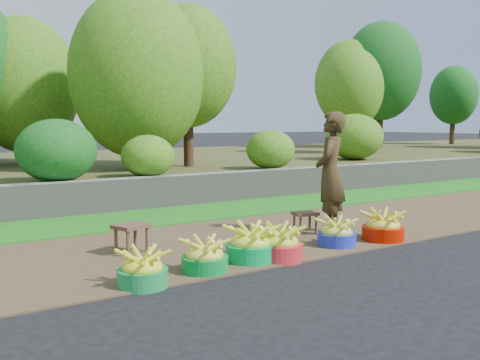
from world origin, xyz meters
TOP-DOWN VIEW (x-y plane):
  - ground_plane at (0.00, 0.00)m, footprint 120.00×120.00m
  - dirt_shoulder at (0.00, 1.25)m, footprint 80.00×2.50m
  - grass_verge at (0.00, 3.25)m, footprint 80.00×1.50m
  - retaining_wall at (0.00, 4.10)m, footprint 80.00×0.35m
  - earth_bank at (0.00, 9.00)m, footprint 80.00×10.00m
  - vegetation at (1.60, 8.00)m, footprint 34.34×8.48m
  - basin_a at (-1.97, 0.15)m, footprint 0.45×0.45m
  - basin_b at (-1.29, 0.24)m, footprint 0.46×0.46m
  - basin_c at (-0.68, 0.33)m, footprint 0.53×0.53m
  - basin_d at (-0.39, 0.23)m, footprint 0.51×0.51m
  - basin_e at (0.56, 0.35)m, footprint 0.46×0.46m
  - basin_f at (1.24, 0.26)m, footprint 0.51×0.51m
  - stool_left at (-1.61, 1.31)m, footprint 0.44×0.39m
  - stool_right at (0.70, 1.11)m, footprint 0.34×0.28m
  - vendor_woman at (0.95, 0.91)m, footprint 0.69×0.65m

SIDE VIEW (x-z plane):
  - ground_plane at x=0.00m, z-range 0.00..0.00m
  - dirt_shoulder at x=0.00m, z-range 0.00..0.02m
  - grass_verge at x=0.00m, z-range 0.00..0.04m
  - basin_a at x=-1.97m, z-range -0.02..0.32m
  - basin_e at x=0.56m, z-range -0.02..0.32m
  - basin_b at x=-1.29m, z-range -0.02..0.32m
  - basin_d at x=-0.39m, z-range -0.02..0.36m
  - basin_f at x=1.24m, z-range -0.02..0.36m
  - basin_c at x=-0.68m, z-range -0.02..0.38m
  - stool_right at x=0.70m, z-range 0.10..0.37m
  - earth_bank at x=0.00m, z-range 0.00..0.50m
  - retaining_wall at x=0.00m, z-range 0.00..0.55m
  - stool_left at x=-1.61m, z-range 0.12..0.44m
  - vendor_woman at x=0.95m, z-range 0.02..1.60m
  - vegetation at x=1.60m, z-range 0.24..5.02m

